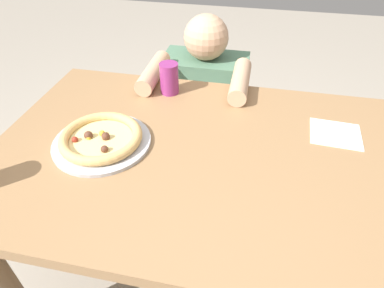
# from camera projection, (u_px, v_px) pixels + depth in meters

# --- Properties ---
(ground_plane) EXTENTS (8.00, 8.00, 0.00)m
(ground_plane) POSITION_uv_depth(u_px,v_px,m) (196.00, 276.00, 1.49)
(ground_plane) COLOR #9E9384
(dining_table) EXTENTS (1.29, 0.87, 0.75)m
(dining_table) POSITION_uv_depth(u_px,v_px,m) (197.00, 175.00, 1.08)
(dining_table) COLOR #936D47
(dining_table) RESTS_ON ground
(pizza_near) EXTENTS (0.31, 0.31, 0.04)m
(pizza_near) POSITION_uv_depth(u_px,v_px,m) (101.00, 139.00, 1.03)
(pizza_near) COLOR #B7B7BC
(pizza_near) RESTS_ON dining_table
(drink_cup_colored) EXTENTS (0.07, 0.07, 0.12)m
(drink_cup_colored) POSITION_uv_depth(u_px,v_px,m) (169.00, 78.00, 1.25)
(drink_cup_colored) COLOR #8C2D72
(drink_cup_colored) RESTS_ON dining_table
(paper_napkin) EXTENTS (0.17, 0.15, 0.00)m
(paper_napkin) POSITION_uv_depth(u_px,v_px,m) (335.00, 134.00, 1.08)
(paper_napkin) COLOR white
(paper_napkin) RESTS_ON dining_table
(diner_seated) EXTENTS (0.43, 0.53, 0.96)m
(diner_seated) POSITION_uv_depth(u_px,v_px,m) (204.00, 118.00, 1.71)
(diner_seated) COLOR #333847
(diner_seated) RESTS_ON ground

